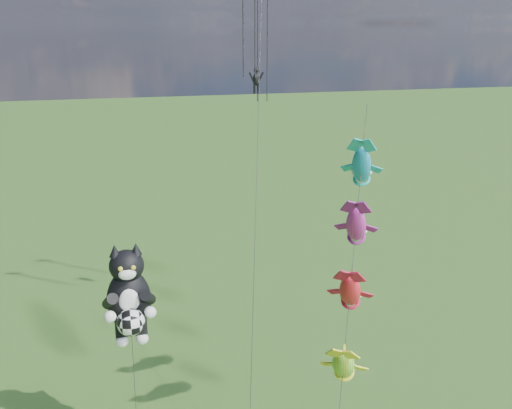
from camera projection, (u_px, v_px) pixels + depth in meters
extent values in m
cylinder|color=black|center=(136.00, 401.00, 27.40)|extent=(0.14, 2.74, 6.04)
ellipsoid|color=black|center=(129.00, 300.00, 27.55)|extent=(2.20, 1.83, 3.11)
ellipsoid|color=black|center=(127.00, 266.00, 26.90)|extent=(1.71, 1.56, 1.57)
cone|color=black|center=(115.00, 251.00, 26.54)|extent=(0.56, 0.56, 0.58)
cone|color=black|center=(136.00, 249.00, 26.76)|extent=(0.56, 0.56, 0.58)
ellipsoid|color=white|center=(127.00, 274.00, 26.36)|extent=(0.83, 0.44, 0.56)
ellipsoid|color=white|center=(129.00, 302.00, 26.79)|extent=(0.98, 0.40, 1.28)
sphere|color=gold|center=(120.00, 269.00, 26.14)|extent=(0.23, 0.23, 0.23)
sphere|color=gold|center=(133.00, 268.00, 26.27)|extent=(0.23, 0.23, 0.23)
sphere|color=white|center=(110.00, 317.00, 26.47)|extent=(0.58, 0.58, 0.58)
sphere|color=white|center=(150.00, 312.00, 26.89)|extent=(0.58, 0.58, 0.58)
sphere|color=white|center=(122.00, 341.00, 27.94)|extent=(0.62, 0.62, 0.62)
sphere|color=white|center=(142.00, 338.00, 28.16)|extent=(0.62, 0.62, 0.62)
sphere|color=white|center=(131.00, 322.00, 26.49)|extent=(1.30, 1.30, 1.30)
cylinder|color=black|center=(347.00, 321.00, 24.35)|extent=(7.22, 14.12, 16.42)
ellipsoid|color=green|center=(343.00, 364.00, 23.57)|extent=(2.00, 2.73, 2.63)
ellipsoid|color=red|center=(350.00, 291.00, 24.93)|extent=(2.00, 2.73, 2.63)
ellipsoid|color=#D833A2|center=(356.00, 225.00, 26.29)|extent=(2.00, 2.73, 2.63)
ellipsoid|color=blue|center=(362.00, 165.00, 27.64)|extent=(2.00, 2.73, 2.63)
cylinder|color=black|center=(257.00, 168.00, 32.74)|extent=(4.88, 16.39, 24.85)
cylinder|color=black|center=(243.00, 23.00, 35.46)|extent=(0.08, 0.08, 7.06)
cylinder|color=black|center=(255.00, 23.00, 35.63)|extent=(0.08, 0.08, 7.06)
cylinder|color=black|center=(258.00, 43.00, 38.77)|extent=(0.08, 0.08, 8.24)
cylinder|color=black|center=(267.00, 43.00, 38.92)|extent=(0.08, 0.08, 8.24)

